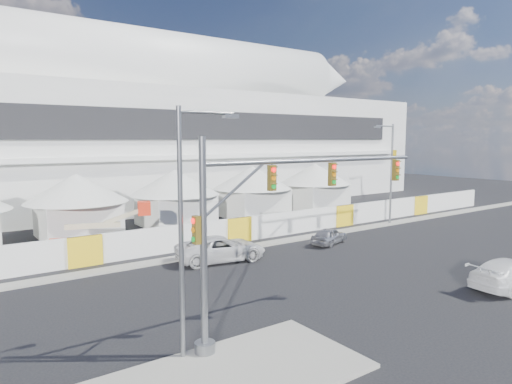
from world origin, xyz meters
TOP-DOWN VIEW (x-y plane):
  - ground at (0.00, 0.00)m, footprint 160.00×160.00m
  - median_island at (-6.00, -3.00)m, footprint 10.00×5.00m
  - far_curb at (20.00, 12.50)m, footprint 80.00×1.20m
  - stadium at (8.71, 41.50)m, footprint 80.00×24.80m
  - tent_row at (0.50, 24.00)m, footprint 53.40×8.40m
  - hoarding_fence at (6.00, 14.50)m, footprint 70.00×0.25m
  - scaffold_tower at (46.00, 36.00)m, footprint 4.40×4.40m
  - sedan_silver at (11.46, 9.78)m, footprint 2.72×4.18m
  - pickup_curb at (1.90, 10.44)m, footprint 3.87×6.53m
  - pickup_near at (12.07, -3.86)m, footprint 2.73×5.82m
  - traffic_mast at (-3.23, -1.00)m, footprint 12.28×0.80m
  - streetlight_median at (-6.29, -0.80)m, footprint 2.56×0.26m
  - streetlight_curb at (22.11, 12.50)m, footprint 2.87×0.65m
  - boom_lift at (-5.00, 18.01)m, footprint 7.39×2.64m

SIDE VIEW (x-z plane):
  - ground at x=0.00m, z-range 0.00..0.00m
  - far_curb at x=20.00m, z-range 0.00..0.12m
  - median_island at x=-6.00m, z-range 0.00..0.15m
  - sedan_silver at x=11.46m, z-range 0.00..1.32m
  - pickup_near at x=12.07m, z-range 0.00..1.64m
  - pickup_curb at x=1.90m, z-range 0.00..1.70m
  - boom_lift at x=-5.00m, z-range -0.84..2.79m
  - hoarding_fence at x=6.00m, z-range 0.00..2.00m
  - tent_row at x=0.50m, z-range 0.45..5.85m
  - traffic_mast at x=-3.23m, z-range 0.67..8.87m
  - streetlight_median at x=-6.29m, z-range 0.84..10.10m
  - streetlight_curb at x=22.11m, z-range 0.78..10.46m
  - scaffold_tower at x=46.00m, z-range 0.00..12.00m
  - stadium at x=8.71m, z-range -1.54..20.44m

